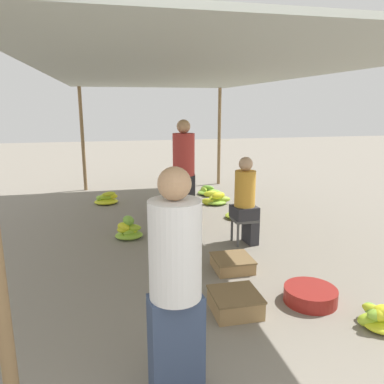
% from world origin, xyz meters
% --- Properties ---
extents(canopy_post_back_left, '(0.08, 0.08, 2.41)m').
position_xyz_m(canopy_post_back_left, '(-1.66, 7.53, 1.20)').
color(canopy_post_back_left, olive).
rests_on(canopy_post_back_left, ground).
extents(canopy_post_back_right, '(0.08, 0.08, 2.41)m').
position_xyz_m(canopy_post_back_right, '(1.66, 7.53, 1.20)').
color(canopy_post_back_right, olive).
rests_on(canopy_post_back_right, ground).
extents(canopy_tarp, '(3.73, 7.63, 0.04)m').
position_xyz_m(canopy_tarp, '(0.00, 3.91, 2.43)').
color(canopy_tarp, '#9EA399').
rests_on(canopy_tarp, canopy_post_front_left).
extents(vendor_foreground, '(0.38, 0.38, 1.64)m').
position_xyz_m(vendor_foreground, '(-0.70, 0.63, 0.85)').
color(vendor_foreground, '#384766').
rests_on(vendor_foreground, ground).
extents(stool, '(0.34, 0.34, 0.39)m').
position_xyz_m(stool, '(0.81, 3.35, 0.31)').
color(stool, '#4C4C4C').
rests_on(stool, ground).
extents(vendor_seated, '(0.37, 0.37, 1.29)m').
position_xyz_m(vendor_seated, '(0.82, 3.34, 0.67)').
color(vendor_seated, '#2D2D33').
rests_on(vendor_seated, ground).
extents(basin_black, '(0.55, 0.55, 0.16)m').
position_xyz_m(basin_black, '(0.89, 1.57, 0.08)').
color(basin_black, maroon).
rests_on(basin_black, ground).
extents(banana_pile_left_0, '(0.42, 0.54, 0.36)m').
position_xyz_m(banana_pile_left_0, '(-0.84, 3.94, 0.12)').
color(banana_pile_left_0, yellow).
rests_on(banana_pile_left_0, ground).
extents(banana_pile_left_1, '(0.51, 0.42, 0.26)m').
position_xyz_m(banana_pile_left_1, '(-1.17, 6.11, 0.10)').
color(banana_pile_left_1, '#89BB33').
rests_on(banana_pile_left_1, ground).
extents(banana_pile_right_0, '(0.63, 0.42, 0.27)m').
position_xyz_m(banana_pile_right_0, '(1.04, 5.56, 0.09)').
color(banana_pile_right_0, '#A9C82E').
rests_on(banana_pile_right_0, ground).
extents(banana_pile_right_1, '(0.64, 0.45, 0.22)m').
position_xyz_m(banana_pile_right_1, '(1.21, 4.53, 0.06)').
color(banana_pile_right_1, '#9AC231').
rests_on(banana_pile_right_1, ground).
extents(banana_pile_right_2, '(0.54, 0.65, 0.21)m').
position_xyz_m(banana_pile_right_2, '(1.09, 6.45, 0.07)').
color(banana_pile_right_2, '#C7D429').
rests_on(banana_pile_right_2, ground).
extents(banana_pile_right_3, '(0.42, 0.42, 0.25)m').
position_xyz_m(banana_pile_right_3, '(1.28, 1.01, 0.11)').
color(banana_pile_right_3, '#87BA34').
rests_on(banana_pile_right_3, ground).
extents(crate_near, '(0.42, 0.42, 0.18)m').
position_xyz_m(crate_near, '(0.16, 4.51, 0.09)').
color(crate_near, '#9E7A4C').
rests_on(crate_near, ground).
extents(crate_mid, '(0.47, 0.47, 0.16)m').
position_xyz_m(crate_mid, '(0.35, 2.51, 0.08)').
color(crate_mid, '#9E7A4C').
rests_on(crate_mid, ground).
extents(crate_far, '(0.47, 0.47, 0.20)m').
position_xyz_m(crate_far, '(0.06, 1.57, 0.10)').
color(crate_far, '#9E7A4C').
rests_on(crate_far, ground).
extents(shopper_walking_mid, '(0.44, 0.44, 1.77)m').
position_xyz_m(shopper_walking_mid, '(0.16, 4.62, 0.92)').
color(shopper_walking_mid, '#2D2D33').
rests_on(shopper_walking_mid, ground).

